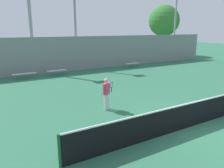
% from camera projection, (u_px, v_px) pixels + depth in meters
% --- Properties ---
extents(ground_plane, '(100.00, 100.00, 0.00)m').
position_uv_depth(ground_plane, '(190.00, 127.00, 9.06)').
color(ground_plane, '#2D6B4C').
extents(tennis_net, '(11.12, 0.09, 1.08)m').
position_uv_depth(tennis_net, '(191.00, 114.00, 8.93)').
color(tennis_net, '#195128').
rests_on(tennis_net, ground_plane).
extents(tennis_player, '(0.54, 0.52, 1.61)m').
position_uv_depth(tennis_player, '(107.00, 92.00, 10.78)').
color(tennis_player, silver).
rests_on(tennis_player, ground_plane).
extents(bench_courtside_far, '(1.64, 0.40, 0.44)m').
position_uv_depth(bench_courtside_far, '(132.00, 64.00, 22.94)').
color(bench_courtside_far, silver).
rests_on(bench_courtside_far, ground_plane).
extents(bench_adjacent_court, '(1.85, 0.40, 0.44)m').
position_uv_depth(bench_adjacent_court, '(24.00, 74.00, 17.70)').
color(bench_adjacent_court, silver).
rests_on(bench_adjacent_court, ground_plane).
extents(bench_by_gate, '(1.66, 0.40, 0.44)m').
position_uv_depth(bench_by_gate, '(57.00, 71.00, 18.99)').
color(bench_by_gate, silver).
rests_on(bench_by_gate, ground_plane).
extents(light_pole_near_left, '(0.90, 0.60, 8.48)m').
position_uv_depth(light_pole_near_left, '(175.00, 18.00, 27.87)').
color(light_pole_near_left, '#939399').
rests_on(light_pole_near_left, ground_plane).
extents(light_pole_far_right, '(0.90, 0.60, 8.42)m').
position_uv_depth(light_pole_far_right, '(75.00, 17.00, 21.12)').
color(light_pole_far_right, '#939399').
rests_on(light_pole_far_right, ground_plane).
extents(light_pole_center_back, '(0.90, 0.60, 8.94)m').
position_uv_depth(light_pole_center_back, '(30.00, 15.00, 19.11)').
color(light_pole_center_back, '#939399').
rests_on(light_pole_center_back, ground_plane).
extents(back_fence, '(35.48, 0.06, 3.25)m').
position_uv_depth(back_fence, '(70.00, 54.00, 20.67)').
color(back_fence, gray).
rests_on(back_fence, ground_plane).
extents(tree_green_tall, '(4.61, 4.61, 7.44)m').
position_uv_depth(tree_green_tall, '(164.00, 21.00, 32.75)').
color(tree_green_tall, brown).
rests_on(tree_green_tall, ground_plane).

